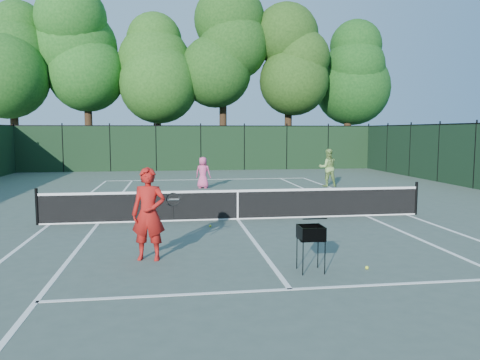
{
  "coord_description": "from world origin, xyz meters",
  "views": [
    {
      "loc": [
        -1.95,
        -13.9,
        2.68
      ],
      "look_at": [
        0.22,
        1.0,
        1.1
      ],
      "focal_mm": 35.0,
      "sensor_mm": 36.0,
      "label": 1
    }
  ],
  "objects": [
    {
      "name": "tree_3",
      "position": [
        2.0,
        22.3,
        9.01
      ],
      "size": [
        7.0,
        7.0,
        14.45
      ],
      "color": "black",
      "rests_on": "ground"
    },
    {
      "name": "player_green",
      "position": [
        5.52,
        7.84,
        0.91
      ],
      "size": [
        0.93,
        0.75,
        1.82
      ],
      "rotation": [
        0.0,
        0.0,
        3.07
      ],
      "color": "#83AB55",
      "rests_on": "ground"
    },
    {
      "name": "tree_5",
      "position": [
        12.0,
        22.1,
        7.71
      ],
      "size": [
        5.8,
        5.8,
        12.23
      ],
      "color": "black",
      "rests_on": "ground"
    },
    {
      "name": "baseline_far",
      "position": [
        0.0,
        11.88,
        0.0
      ],
      "size": [
        10.97,
        0.1,
        0.01
      ],
      "primitive_type": "cube",
      "color": "white",
      "rests_on": "ground"
    },
    {
      "name": "tree_1",
      "position": [
        -8.0,
        22.0,
        8.69
      ],
      "size": [
        6.8,
        6.8,
        13.98
      ],
      "color": "black",
      "rests_on": "ground"
    },
    {
      "name": "sideline_doubles_right",
      "position": [
        5.49,
        0.0,
        0.0
      ],
      "size": [
        0.1,
        23.77,
        0.01
      ],
      "primitive_type": "cube",
      "color": "white",
      "rests_on": "ground"
    },
    {
      "name": "tree_0",
      "position": [
        -13.0,
        21.5,
        8.16
      ],
      "size": [
        6.4,
        6.4,
        13.14
      ],
      "color": "black",
      "rests_on": "ground"
    },
    {
      "name": "player_pink",
      "position": [
        -0.52,
        7.99,
        0.74
      ],
      "size": [
        0.84,
        0.7,
        1.47
      ],
      "rotation": [
        0.0,
        0.0,
        2.77
      ],
      "color": "#D54B81",
      "rests_on": "ground"
    },
    {
      "name": "tree_4",
      "position": [
        7.0,
        21.6,
        8.14
      ],
      "size": [
        6.2,
        6.2,
        12.97
      ],
      "color": "black",
      "rests_on": "ground"
    },
    {
      "name": "center_service_line",
      "position": [
        0.0,
        0.0,
        0.0
      ],
      "size": [
        0.1,
        12.8,
        0.01
      ],
      "primitive_type": "cube",
      "color": "white",
      "rests_on": "ground"
    },
    {
      "name": "service_line_far",
      "position": [
        0.0,
        6.4,
        0.0
      ],
      "size": [
        8.23,
        0.1,
        0.01
      ],
      "primitive_type": "cube",
      "color": "white",
      "rests_on": "ground"
    },
    {
      "name": "tennis_net",
      "position": [
        0.0,
        0.0,
        0.48
      ],
      "size": [
        11.69,
        0.09,
        1.06
      ],
      "color": "black",
      "rests_on": "ground"
    },
    {
      "name": "sideline_singles_right",
      "position": [
        4.12,
        0.0,
        0.0
      ],
      "size": [
        0.1,
        23.77,
        0.01
      ],
      "primitive_type": "cube",
      "color": "white",
      "rests_on": "ground"
    },
    {
      "name": "ground",
      "position": [
        0.0,
        0.0,
        0.0
      ],
      "size": [
        90.0,
        90.0,
        0.0
      ],
      "primitive_type": "plane",
      "color": "#435148",
      "rests_on": "ground"
    },
    {
      "name": "loose_ball_midcourt",
      "position": [
        -0.92,
        -1.04,
        0.03
      ],
      "size": [
        0.07,
        0.07,
        0.07
      ],
      "primitive_type": "sphere",
      "color": "#BCCF2A",
      "rests_on": "ground"
    },
    {
      "name": "tree_2",
      "position": [
        -3.0,
        21.8,
        7.73
      ],
      "size": [
        6.0,
        6.0,
        12.4
      ],
      "color": "black",
      "rests_on": "ground"
    },
    {
      "name": "service_line_near",
      "position": [
        0.0,
        -6.4,
        0.0
      ],
      "size": [
        8.23,
        0.1,
        0.01
      ],
      "primitive_type": "cube",
      "color": "white",
      "rests_on": "ground"
    },
    {
      "name": "loose_ball_near_cart",
      "position": [
        1.77,
        -5.49,
        0.03
      ],
      "size": [
        0.07,
        0.07,
        0.07
      ],
      "primitive_type": "sphere",
      "color": "#D5F331",
      "rests_on": "ground"
    },
    {
      "name": "coach",
      "position": [
        -2.45,
        -4.16,
        0.97
      ],
      "size": [
        1.05,
        0.6,
        1.94
      ],
      "rotation": [
        0.0,
        0.0,
        -0.19
      ],
      "color": "#A81713",
      "rests_on": "ground"
    },
    {
      "name": "sideline_singles_left",
      "position": [
        -4.12,
        0.0,
        0.0
      ],
      "size": [
        0.1,
        23.77,
        0.01
      ],
      "primitive_type": "cube",
      "color": "white",
      "rests_on": "ground"
    },
    {
      "name": "fence_far",
      "position": [
        0.0,
        18.0,
        1.5
      ],
      "size": [
        24.0,
        0.05,
        3.0
      ],
      "primitive_type": "cube",
      "color": "black",
      "rests_on": "ground"
    },
    {
      "name": "ball_hopper",
      "position": [
        0.64,
        -5.46,
        0.75
      ],
      "size": [
        0.51,
        0.51,
        0.89
      ],
      "rotation": [
        0.0,
        0.0,
        -0.11
      ],
      "color": "black",
      "rests_on": "ground"
    },
    {
      "name": "sideline_doubles_left",
      "position": [
        -5.49,
        0.0,
        0.0
      ],
      "size": [
        0.1,
        23.77,
        0.01
      ],
      "primitive_type": "cube",
      "color": "white",
      "rests_on": "ground"
    }
  ]
}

